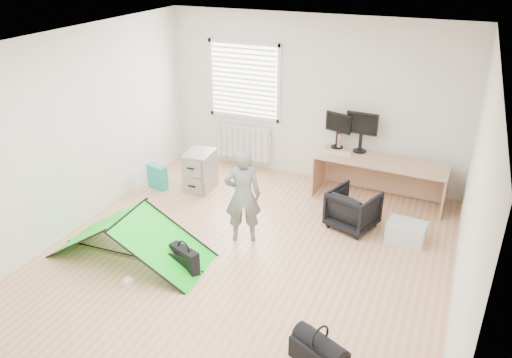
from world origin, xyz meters
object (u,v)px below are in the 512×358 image
at_px(filing_cabinet, 200,170).
at_px(laptop_bag, 185,260).
at_px(desk, 379,181).
at_px(monitor_left, 338,135).
at_px(storage_crate, 406,232).
at_px(kite, 130,236).
at_px(duffel_bag, 319,354).
at_px(person, 243,196).
at_px(office_chair, 353,209).
at_px(thermos, 339,141).
at_px(monitor_right, 361,137).

height_order(filing_cabinet, laptop_bag, filing_cabinet).
bearing_deg(desk, monitor_left, 163.77).
relative_size(storage_crate, laptop_bag, 1.16).
height_order(desk, storage_crate, desk).
height_order(monitor_left, storage_crate, monitor_left).
xyz_separation_m(filing_cabinet, storage_crate, (3.33, -0.34, -0.18)).
bearing_deg(kite, duffel_bag, -19.21).
height_order(person, laptop_bag, person).
bearing_deg(desk, person, -125.45).
height_order(monitor_left, laptop_bag, monitor_left).
height_order(monitor_left, duffel_bag, monitor_left).
relative_size(monitor_left, office_chair, 0.72).
relative_size(thermos, office_chair, 0.38).
bearing_deg(filing_cabinet, duffel_bag, -50.83).
relative_size(monitor_right, thermos, 2.09).
relative_size(desk, kite, 0.97).
xyz_separation_m(office_chair, person, (-1.29, -0.90, 0.38)).
distance_m(person, duffel_bag, 2.43).
bearing_deg(laptop_bag, filing_cabinet, 134.29).
height_order(office_chair, kite, kite).
relative_size(monitor_left, thermos, 1.87).
height_order(monitor_left, monitor_right, monitor_right).
height_order(filing_cabinet, monitor_left, monitor_left).
height_order(office_chair, storage_crate, office_chair).
height_order(filing_cabinet, kite, filing_cabinet).
bearing_deg(filing_cabinet, person, -47.22).
xyz_separation_m(thermos, office_chair, (0.55, -1.21, -0.51)).
bearing_deg(monitor_right, duffel_bag, -78.76).
xyz_separation_m(storage_crate, duffel_bag, (-0.46, -2.56, -0.02)).
height_order(desk, monitor_right, monitor_right).
distance_m(filing_cabinet, monitor_right, 2.62).
bearing_deg(filing_cabinet, thermos, 19.97).
bearing_deg(monitor_left, office_chair, -46.96).
height_order(desk, monitor_left, monitor_left).
distance_m(monitor_left, thermos, 0.10).
xyz_separation_m(monitor_right, laptop_bag, (-1.44, -3.04, -0.75)).
bearing_deg(monitor_right, person, -113.62).
relative_size(office_chair, storage_crate, 1.25).
bearing_deg(office_chair, storage_crate, -167.96).
xyz_separation_m(kite, duffel_bag, (2.72, -0.80, -0.20)).
height_order(office_chair, duffel_bag, office_chair).
distance_m(person, kite, 1.53).
relative_size(person, duffel_bag, 2.45).
bearing_deg(monitor_right, kite, -122.35).
bearing_deg(office_chair, thermos, -46.58).
relative_size(filing_cabinet, office_chair, 1.02).
bearing_deg(person, desk, -153.08).
bearing_deg(duffel_bag, filing_cabinet, 159.58).
height_order(thermos, storage_crate, thermos).
relative_size(monitor_left, kite, 0.22).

